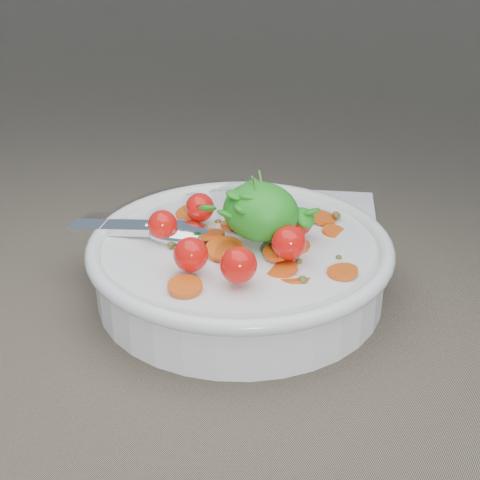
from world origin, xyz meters
The scene contains 3 objects.
ground centered at (0.00, 0.00, 0.00)m, with size 6.00×6.00×0.00m, color #786A56.
bowl centered at (0.01, -0.02, 0.03)m, with size 0.31×0.29×0.12m.
napkin centered at (-0.01, 0.16, 0.00)m, with size 0.17×0.15×0.01m, color white.
Camera 1 is at (0.29, -0.51, 0.35)m, focal length 50.00 mm.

